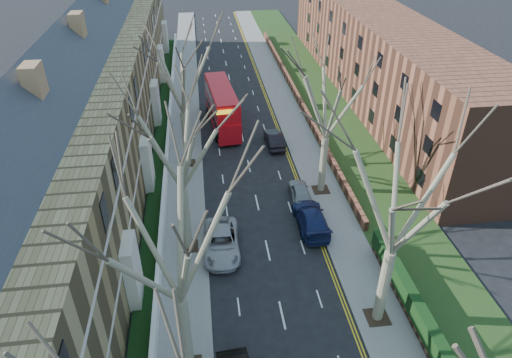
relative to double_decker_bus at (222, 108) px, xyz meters
name	(u,v)px	position (x,y,z in m)	size (l,w,h in m)	color
pavement_left	(185,115)	(-4.12, 3.17, -2.09)	(3.00, 102.00, 0.12)	slate
pavement_right	(288,110)	(7.88, 3.17, -2.09)	(3.00, 102.00, 0.12)	slate
terrace_left	(97,102)	(-11.76, -4.83, 3.38)	(9.70, 78.00, 13.60)	olive
flats_right	(375,55)	(19.35, 7.17, 2.83)	(13.97, 54.00, 10.00)	brown
front_wall_left	(168,145)	(-5.77, -4.83, -1.53)	(0.30, 78.00, 1.00)	white
grass_verge_right	(325,107)	(12.38, 3.17, -2.00)	(6.00, 102.00, 0.06)	#1C3B15
tree_left_mid	(172,233)	(-3.82, -29.83, 7.41)	(10.50, 10.50, 14.71)	#716A51
tree_left_far	(177,135)	(-3.82, -19.83, 7.09)	(10.15, 10.15, 14.22)	#716A51
tree_left_dist	(179,67)	(-3.82, -7.83, 7.41)	(10.50, 10.50, 14.71)	#716A51
tree_right_mid	(404,189)	(7.58, -27.83, 7.41)	(10.50, 10.50, 14.71)	#716A51
tree_right_far	(330,90)	(7.58, -13.83, 7.09)	(10.15, 10.15, 14.22)	#716A51
double_decker_bus	(222,108)	(0.00, 0.00, 0.00)	(3.35, 10.59, 4.38)	red
car_left_far	(222,242)	(-1.42, -20.41, -1.38)	(2.54, 5.50, 1.53)	#A1A1A6
car_right_near	(311,218)	(5.58, -18.53, -1.36)	(2.22, 5.46, 1.58)	#161F4D
car_right_mid	(300,192)	(5.53, -14.74, -1.47)	(1.61, 4.00, 1.36)	gray
car_right_far	(274,139)	(4.90, -5.15, -1.42)	(1.55, 4.45, 1.47)	black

